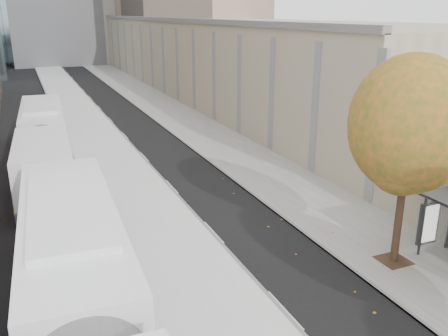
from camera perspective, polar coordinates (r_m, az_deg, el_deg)
bus_platform at (r=35.36m, az=-15.08°, el=3.17°), size 4.25×150.00×0.15m
sidewalk at (r=37.25m, az=-2.82°, el=4.48°), size 4.75×150.00×0.08m
building_tan at (r=67.50m, az=-2.41°, el=14.08°), size 18.00×92.00×8.00m
tree_c at (r=17.31m, az=21.52°, el=4.83°), size 4.20×4.20×7.28m
bus_far at (r=30.07m, az=-20.89°, el=3.05°), size 3.50×17.95×2.97m
distant_car at (r=49.57m, az=-21.53°, el=7.41°), size 2.48×4.07×1.30m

